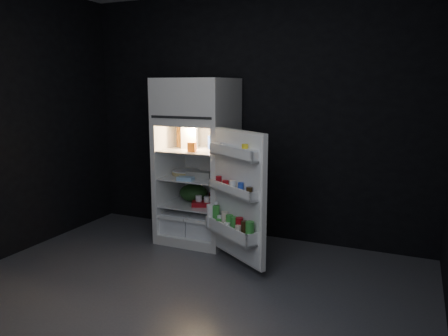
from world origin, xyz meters
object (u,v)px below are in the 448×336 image
at_px(egg_carton, 199,175).
at_px(yogurt_tray, 204,204).
at_px(refrigerator, 198,155).
at_px(milk_jug, 190,137).
at_px(fridge_door, 236,199).

relative_size(egg_carton, yogurt_tray, 1.10).
xyz_separation_m(refrigerator, milk_jug, (-0.10, -0.01, 0.19)).
bearing_deg(yogurt_tray, refrigerator, 110.96).
xyz_separation_m(refrigerator, egg_carton, (0.07, -0.11, -0.19)).
height_order(egg_carton, yogurt_tray, egg_carton).
xyz_separation_m(refrigerator, yogurt_tray, (0.13, -0.14, -0.50)).
bearing_deg(yogurt_tray, milk_jug, 127.91).
xyz_separation_m(fridge_door, milk_jug, (-0.79, 0.58, 0.47)).
relative_size(refrigerator, fridge_door, 1.46).
distance_m(refrigerator, yogurt_tray, 0.54).
bearing_deg(refrigerator, fridge_door, -40.28).
bearing_deg(milk_jug, egg_carton, -50.37).
relative_size(refrigerator, milk_jug, 7.42).
bearing_deg(yogurt_tray, egg_carton, 136.01).
xyz_separation_m(refrigerator, fridge_door, (0.69, -0.59, -0.28)).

